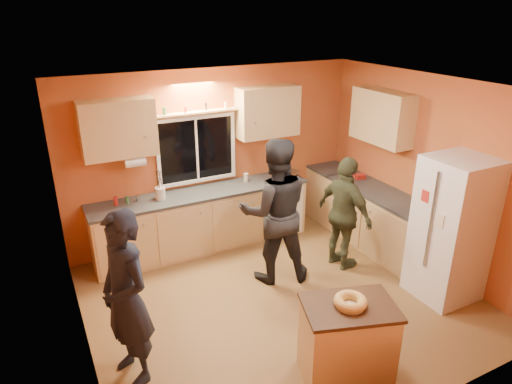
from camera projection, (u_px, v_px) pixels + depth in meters
ground at (281, 300)px, 5.68m from camera, size 4.50×4.50×0.00m
room_shell at (275, 166)px, 5.45m from camera, size 4.54×4.04×2.61m
back_counter at (226, 215)px, 6.91m from camera, size 4.23×0.62×0.90m
right_counter at (378, 220)px, 6.74m from camera, size 0.62×1.84×0.90m
refrigerator at (452, 229)px, 5.48m from camera, size 0.72×0.70×1.80m
island at (347, 341)px, 4.36m from camera, size 1.00×0.82×0.83m
bundt_pastry at (350, 301)px, 4.18m from camera, size 0.31×0.31×0.09m
person_left at (126, 299)px, 4.21m from camera, size 0.60×0.74×1.77m
person_center at (275, 211)px, 5.81m from camera, size 1.12×0.99×1.92m
person_right at (345, 214)px, 6.13m from camera, size 0.51×0.97×1.59m
mixing_bowl at (289, 174)px, 7.15m from camera, size 0.44×0.44×0.08m
utensil_crock at (160, 193)px, 6.31m from camera, size 0.14×0.14×0.17m
potted_plant at (423, 202)px, 5.83m from camera, size 0.32×0.29×0.33m
red_box at (359, 176)px, 7.07m from camera, size 0.17×0.14×0.07m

